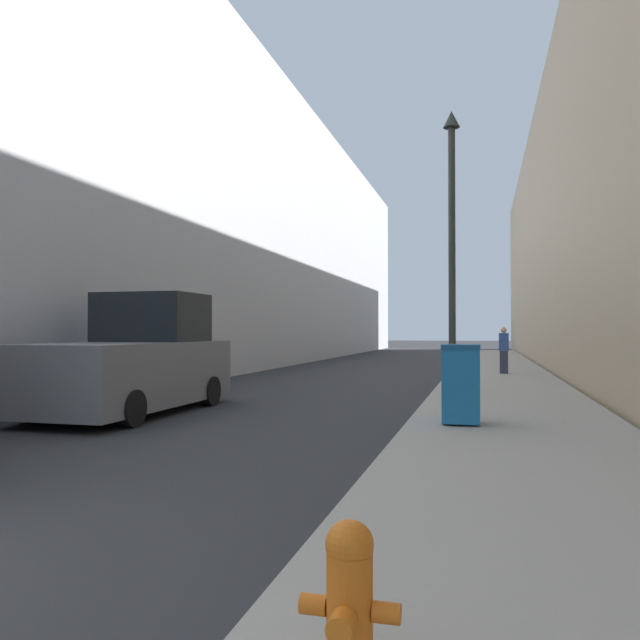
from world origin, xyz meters
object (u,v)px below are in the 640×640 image
at_px(fire_hydrant, 349,595).
at_px(lamppost, 452,239).
at_px(trash_bin, 461,383).
at_px(pickup_truck, 134,363).
at_px(pedestrian_on_sidewalk, 504,350).

distance_m(fire_hydrant, lamppost, 12.82).
height_order(trash_bin, pickup_truck, pickup_truck).
distance_m(lamppost, pedestrian_on_sidewalk, 8.29).
distance_m(trash_bin, lamppost, 5.62).
bearing_deg(pedestrian_on_sidewalk, fire_hydrant, -93.59).
height_order(lamppost, pickup_truck, lamppost).
xyz_separation_m(fire_hydrant, pedestrian_on_sidewalk, (1.26, 20.04, 0.46)).
bearing_deg(pedestrian_on_sidewalk, trash_bin, -94.78).
distance_m(lamppost, pickup_truck, 7.75).
height_order(trash_bin, pedestrian_on_sidewalk, pedestrian_on_sidewalk).
distance_m(fire_hydrant, pickup_truck, 10.48).
bearing_deg(lamppost, pedestrian_on_sidewalk, 79.64).
height_order(trash_bin, lamppost, lamppost).
height_order(fire_hydrant, trash_bin, trash_bin).
bearing_deg(lamppost, trash_bin, -85.61).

